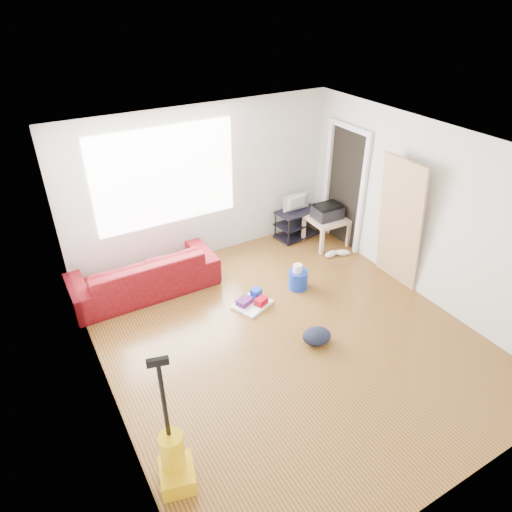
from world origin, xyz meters
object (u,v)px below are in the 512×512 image
tv_stand (297,223)px  backpack (316,342)px  vacuum (175,461)px  side_table (327,222)px  cleaning_tray (253,302)px  sofa (147,290)px  bucket (298,287)px

tv_stand → backpack: size_ratio=2.10×
tv_stand → vacuum: bearing=-144.0°
tv_stand → side_table: size_ratio=1.26×
side_table → backpack: (-1.68, -2.02, -0.42)m
tv_stand → cleaning_tray: tv_stand is taller
backpack → vacuum: bearing=-145.0°
sofa → side_table: size_ratio=3.37×
bucket → backpack: 1.23m
backpack → cleaning_tray: bearing=120.0°
side_table → vacuum: size_ratio=0.42×
cleaning_tray → vacuum: vacuum is taller
tv_stand → bucket: 1.64m
tv_stand → bucket: size_ratio=2.72×
backpack → tv_stand: bearing=74.8°
sofa → backpack: bearing=124.8°
tv_stand → side_table: tv_stand is taller
cleaning_tray → vacuum: size_ratio=0.41×
bucket → tv_stand: bearing=56.5°
side_table → tv_stand: bearing=122.9°
backpack → vacuum: vacuum is taller
side_table → backpack: 2.66m
tv_stand → vacuum: (-3.65, -3.36, 0.01)m
sofa → backpack: sofa is taller
bucket → vacuum: bearing=-143.9°
cleaning_tray → backpack: 1.15m
side_table → bucket: size_ratio=2.17×
sofa → vacuum: size_ratio=1.43×
bucket → cleaning_tray: cleaning_tray is taller
sofa → cleaning_tray: (1.22, -1.11, 0.06)m
bucket → backpack: size_ratio=0.77×
sofa → vacuum: vacuum is taller
sofa → backpack: size_ratio=5.64×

